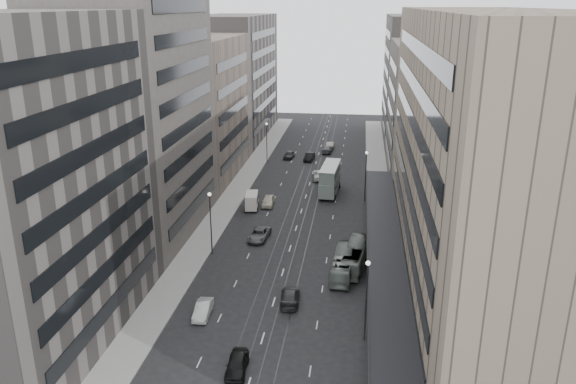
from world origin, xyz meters
The scene contains 29 objects.
ground centered at (0.00, 0.00, 0.00)m, with size 220.00×220.00×0.00m, color black.
sidewalk_right centered at (12.00, 37.50, 0.07)m, with size 4.00×125.00×0.15m, color gray.
sidewalk_left centered at (-12.00, 37.50, 0.07)m, with size 4.00×125.00×0.15m, color gray.
department_store centered at (21.45, 8.00, 14.95)m, with size 19.20×60.00×30.00m.
building_right_mid centered at (21.50, 52.00, 12.00)m, with size 15.00×28.00×24.00m, color #4A4540.
building_right_far centered at (21.50, 82.00, 14.00)m, with size 15.00×32.00×28.00m, color #635D59.
building_left_a centered at (-21.50, -8.00, 15.00)m, with size 15.00×28.00×30.00m, color #635D59.
building_left_b centered at (-21.50, 19.00, 17.00)m, with size 15.00×26.00×34.00m, color #4A4540.
building_left_c centered at (-21.50, 46.00, 12.50)m, with size 15.00×28.00×25.00m, color slate.
building_left_d centered at (-21.50, 79.00, 14.00)m, with size 15.00×38.00×28.00m, color #635D59.
lamp_right_near centered at (9.70, -5.00, 5.20)m, with size 0.44×0.44×8.32m.
lamp_right_far centered at (9.70, 35.00, 5.20)m, with size 0.44×0.44×8.32m.
lamp_left_near centered at (-9.70, 12.00, 5.20)m, with size 0.44×0.44×8.32m.
lamp_left_far centered at (-9.70, 55.00, 5.20)m, with size 0.44×0.44×8.32m.
bus_near centered at (7.16, 8.59, 1.32)m, with size 2.22×9.49×2.64m, color gray.
bus_far centered at (8.50, 10.71, 1.37)m, with size 2.30×9.83×2.74m, color gray.
double_decker centered at (3.85, 37.90, 2.70)m, with size 3.38×9.33×5.01m.
panel_van centered at (-7.77, 28.92, 1.41)m, with size 2.40×4.25×2.56m.
sedan_0 centered at (-1.33, -11.36, 0.74)m, with size 1.75×4.36×1.49m, color black.
sedan_1 centered at (-6.78, -2.68, 0.70)m, with size 1.48×4.23×1.39m, color beige.
sedan_2 centered at (-4.54, 17.40, 0.71)m, with size 2.35×5.10×1.42m, color #545557.
sedan_3 centered at (1.74, 1.14, 0.72)m, with size 2.01×4.95×1.44m, color #252527.
sedan_4 centered at (-5.49, 30.84, 0.77)m, with size 1.81×4.50×1.53m, color beige.
sedan_5 centered at (-1.51, 58.60, 0.77)m, with size 1.63×4.66×1.54m, color black.
sedan_6 centered at (1.74, 46.13, 0.81)m, with size 2.68×5.81×1.61m, color silver.
sedan_7 centered at (1.75, 65.37, 0.73)m, with size 2.06×5.06×1.47m, color #5B5C5E.
sedan_8 centered at (-5.83, 59.65, 0.74)m, with size 1.74×4.33×1.47m, color #28282A.
sedan_9 centered at (2.12, 69.05, 0.74)m, with size 1.57×4.51×1.49m, color #AFA491.
pedestrian centered at (11.66, -10.26, 1.09)m, with size 0.69×0.45×1.88m, color black.
Camera 1 is at (8.42, -51.88, 30.62)m, focal length 35.00 mm.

